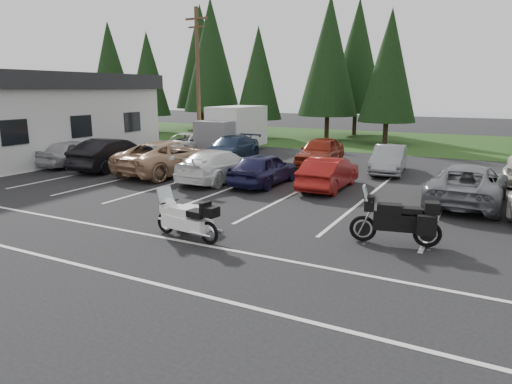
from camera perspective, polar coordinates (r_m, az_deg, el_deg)
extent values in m
plane|color=black|center=(15.33, -1.67, -2.37)|extent=(120.00, 120.00, 0.00)
cube|color=#1A3611|center=(37.82, 16.55, 6.14)|extent=(80.00, 16.00, 0.01)
cube|color=slate|center=(68.09, 25.17, 8.16)|extent=(70.00, 50.00, 0.02)
cylinder|color=#473321|center=(30.31, -7.26, 13.58)|extent=(0.26, 0.26, 9.00)
cube|color=#473321|center=(30.61, -7.47, 20.71)|extent=(1.60, 0.12, 0.12)
cube|color=#473321|center=(30.54, -7.44, 19.78)|extent=(1.20, 0.10, 0.10)
cube|color=silver|center=(17.05, 1.63, -0.81)|extent=(32.00, 16.00, 0.01)
cylinder|color=#332316|center=(50.05, -17.39, 9.00)|extent=(0.36, 0.36, 2.50)
cone|color=black|center=(50.02, -17.78, 14.71)|extent=(4.58, 4.58, 8.84)
cylinder|color=#332316|center=(45.03, -13.07, 8.68)|extent=(0.36, 0.36, 2.16)
cone|color=black|center=(44.96, -13.35, 14.18)|extent=(3.96, 3.96, 7.65)
cylinder|color=#332316|center=(42.69, -5.46, 9.17)|extent=(0.36, 0.36, 2.78)
cone|color=black|center=(42.72, -5.63, 16.64)|extent=(5.10, 5.10, 9.86)
cylinder|color=#332316|center=(38.74, 0.31, 8.37)|extent=(0.36, 0.36, 2.11)
cone|color=black|center=(38.65, 0.32, 14.62)|extent=(3.87, 3.87, 7.48)
cylinder|color=#332316|center=(37.94, 8.85, 8.51)|extent=(0.36, 0.36, 2.62)
cone|color=black|center=(37.93, 9.13, 16.41)|extent=(4.80, 4.80, 9.27)
cylinder|color=#332316|center=(35.37, 15.88, 7.59)|extent=(0.36, 0.36, 2.26)
cone|color=black|center=(35.29, 16.34, 14.90)|extent=(4.14, 4.14, 7.99)
cylinder|color=#332316|center=(48.39, -6.74, 9.61)|extent=(0.36, 0.36, 2.88)
cone|color=black|center=(48.43, -6.92, 16.42)|extent=(5.28, 5.28, 10.20)
cylinder|color=#332316|center=(42.02, 12.23, 8.84)|extent=(0.36, 0.36, 2.71)
cone|color=black|center=(42.03, 12.59, 16.23)|extent=(4.97, 4.97, 9.61)
imported|color=silver|center=(26.14, -21.66, 4.61)|extent=(1.86, 4.23, 1.42)
imported|color=black|center=(24.31, -17.45, 4.56)|extent=(2.04, 4.90, 1.58)
imported|color=tan|center=(22.36, -10.63, 4.30)|extent=(3.19, 5.99, 1.60)
imported|color=white|center=(20.29, -4.64, 3.33)|extent=(2.10, 4.85, 1.39)
imported|color=#18183D|center=(19.40, 1.01, 2.93)|extent=(1.72, 4.11, 1.39)
imported|color=maroon|center=(18.84, 9.11, 2.38)|extent=(1.42, 4.03, 1.33)
imported|color=slate|center=(17.79, 25.00, 0.88)|extent=(2.60, 5.21, 1.42)
imported|color=silver|center=(29.00, -8.74, 5.98)|extent=(2.43, 4.87, 1.33)
imported|color=#1D2B48|center=(26.33, -3.17, 5.49)|extent=(2.05, 4.78, 1.37)
imported|color=maroon|center=(24.40, 8.06, 5.00)|extent=(2.13, 4.63, 1.54)
imported|color=gray|center=(23.11, 16.28, 3.94)|extent=(1.80, 4.18, 1.34)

